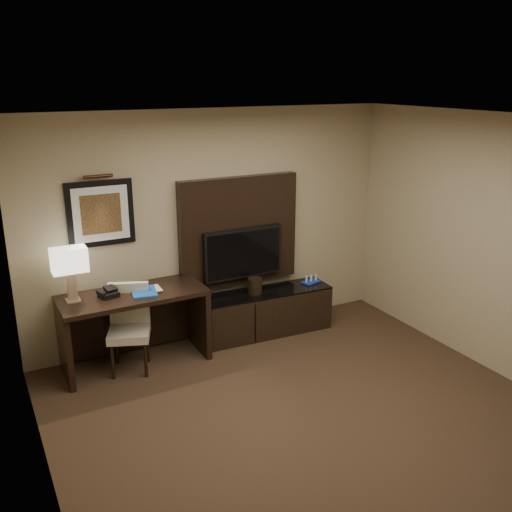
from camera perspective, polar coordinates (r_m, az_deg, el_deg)
floor at (r=5.28m, az=7.53°, el=-17.77°), size 4.50×5.00×0.01m
ceiling at (r=4.33m, az=8.99°, el=12.90°), size 4.50×5.00×0.01m
wall_back at (r=6.71m, az=-4.26°, el=3.00°), size 4.50×0.01×2.70m
wall_left at (r=3.88m, az=-20.44°, el=-9.45°), size 0.01×5.00×2.70m
desk at (r=6.37m, az=-12.02°, el=-7.12°), size 1.56×0.70×0.83m
credenza at (r=7.01m, az=1.07°, el=-5.62°), size 1.61×0.52×0.55m
tv_wall_panel at (r=6.80m, az=-1.73°, el=2.53°), size 1.50×0.12×1.30m
tv at (r=6.79m, az=-1.34°, el=0.30°), size 1.00×0.08×0.60m
artwork at (r=6.24m, az=-15.28°, el=4.12°), size 0.70×0.04×0.70m
picture_light at (r=6.13m, az=-15.50°, el=7.69°), size 0.04×0.04×0.30m
desk_chair at (r=6.23m, az=-12.57°, el=-7.45°), size 0.57×0.61×0.89m
table_lamp at (r=6.06m, az=-18.05°, el=-1.76°), size 0.40×0.31×0.58m
desk_phone at (r=6.16m, az=-14.53°, el=-3.58°), size 0.21×0.20×0.09m
blue_folder at (r=6.19m, az=-11.13°, el=-3.55°), size 0.31×0.38×0.02m
book at (r=6.21m, az=-11.01°, el=-2.54°), size 0.16×0.02×0.22m
ice_bucket at (r=6.80m, az=-0.11°, el=-3.00°), size 0.21×0.21×0.19m
minibar_tray at (r=7.20m, az=5.53°, el=-2.35°), size 0.25×0.19×0.08m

